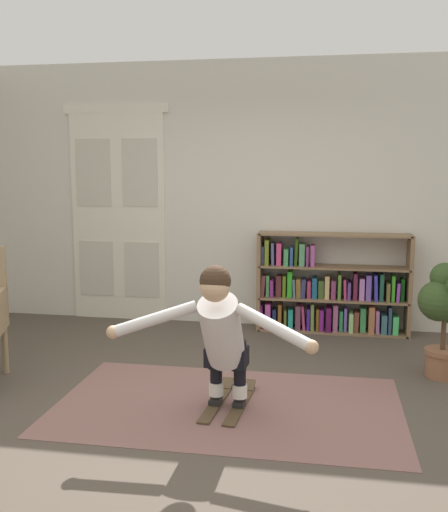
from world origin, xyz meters
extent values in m
plane|color=#4D4238|center=(0.00, 0.00, 0.00)|extent=(7.20, 7.20, 0.00)
cube|color=beige|center=(0.00, 2.60, 1.45)|extent=(6.00, 0.10, 2.90)
cube|color=beige|center=(-1.71, 2.54, 1.18)|extent=(0.55, 0.04, 2.35)
cube|color=beige|center=(-1.71, 2.52, 1.69)|extent=(0.41, 0.01, 0.76)
cube|color=beige|center=(-1.71, 2.52, 0.59)|extent=(0.41, 0.01, 0.64)
cube|color=beige|center=(-1.16, 2.54, 1.18)|extent=(0.55, 0.04, 2.35)
cube|color=beige|center=(-1.16, 2.52, 1.69)|extent=(0.41, 0.01, 0.76)
cube|color=beige|center=(-1.16, 2.52, 0.59)|extent=(0.41, 0.01, 0.64)
cube|color=beige|center=(-1.43, 2.54, 2.40)|extent=(1.22, 0.04, 0.10)
cube|color=#805953|center=(0.23, 0.23, 0.00)|extent=(2.55, 1.54, 0.01)
cube|color=#806346|center=(0.22, 2.39, 0.53)|extent=(0.04, 0.30, 1.06)
cube|color=#806346|center=(1.79, 2.39, 0.53)|extent=(0.04, 0.30, 1.06)
cube|color=#806346|center=(1.00, 2.39, 0.01)|extent=(1.57, 0.30, 0.02)
cube|color=#806346|center=(1.00, 2.39, 0.36)|extent=(1.57, 0.30, 0.02)
cube|color=#806346|center=(1.00, 2.39, 0.71)|extent=(1.57, 0.30, 0.02)
cube|color=#806346|center=(1.00, 2.39, 1.05)|extent=(1.57, 0.30, 0.02)
cube|color=#87258F|center=(0.25, 2.38, 0.15)|extent=(0.04, 0.14, 0.26)
cube|color=#B34598|center=(0.32, 2.37, 0.16)|extent=(0.05, 0.23, 0.28)
cube|color=#1C264F|center=(0.39, 2.37, 0.13)|extent=(0.04, 0.16, 0.21)
cube|color=brown|center=(0.45, 2.38, 0.16)|extent=(0.04, 0.19, 0.27)
cube|color=#5B6A2C|center=(0.51, 2.40, 0.12)|extent=(0.03, 0.21, 0.21)
cube|color=#2AB1A4|center=(0.56, 2.40, 0.13)|extent=(0.05, 0.15, 0.21)
cube|color=#663A50|center=(0.65, 2.38, 0.15)|extent=(0.05, 0.20, 0.27)
cube|color=#B13A6D|center=(0.70, 2.37, 0.15)|extent=(0.05, 0.16, 0.26)
cube|color=#461FA6|center=(0.76, 2.39, 0.14)|extent=(0.03, 0.20, 0.24)
cube|color=olive|center=(0.80, 2.37, 0.16)|extent=(0.04, 0.19, 0.29)
cube|color=brown|center=(0.85, 2.39, 0.14)|extent=(0.03, 0.23, 0.24)
cube|color=#82218A|center=(0.89, 2.37, 0.13)|extent=(0.04, 0.17, 0.23)
cube|color=#58124A|center=(0.97, 2.37, 0.15)|extent=(0.06, 0.23, 0.26)
cube|color=#A35A87|center=(1.04, 2.38, 0.16)|extent=(0.05, 0.18, 0.29)
cube|color=#2D8B59|center=(1.10, 2.39, 0.13)|extent=(0.04, 0.15, 0.22)
cube|color=#775FC0|center=(1.15, 2.40, 0.15)|extent=(0.03, 0.16, 0.25)
cube|color=#98CE7C|center=(1.20, 2.37, 0.12)|extent=(0.04, 0.20, 0.21)
cube|color=brown|center=(1.26, 2.40, 0.13)|extent=(0.06, 0.19, 0.22)
cube|color=#43A45B|center=(1.33, 2.40, 0.15)|extent=(0.06, 0.15, 0.26)
cube|color=#A4673F|center=(1.41, 2.37, 0.16)|extent=(0.06, 0.20, 0.29)
cube|color=#B870B5|center=(1.48, 2.38, 0.14)|extent=(0.04, 0.16, 0.24)
cube|color=#36636B|center=(1.54, 2.38, 0.12)|extent=(0.06, 0.22, 0.20)
cube|color=navy|center=(1.60, 2.39, 0.16)|extent=(0.03, 0.24, 0.29)
cube|color=#47CD6A|center=(1.66, 2.38, 0.12)|extent=(0.06, 0.20, 0.19)
cube|color=brown|center=(0.26, 2.38, 0.48)|extent=(0.06, 0.16, 0.24)
cube|color=#4C934E|center=(0.31, 2.41, 0.48)|extent=(0.03, 0.18, 0.23)
cube|color=#782878|center=(0.36, 2.38, 0.46)|extent=(0.04, 0.19, 0.19)
cube|color=#58262B|center=(0.43, 2.40, 0.48)|extent=(0.06, 0.14, 0.23)
cube|color=#517715|center=(0.49, 2.38, 0.48)|extent=(0.03, 0.16, 0.23)
cube|color=green|center=(0.55, 2.41, 0.51)|extent=(0.05, 0.18, 0.28)
cube|color=#486470|center=(0.60, 2.39, 0.47)|extent=(0.04, 0.22, 0.21)
cube|color=#A57732|center=(0.64, 2.40, 0.47)|extent=(0.06, 0.17, 0.20)
cube|color=navy|center=(0.70, 2.38, 0.47)|extent=(0.06, 0.16, 0.21)
cube|color=#A12E51|center=(0.76, 2.40, 0.46)|extent=(0.04, 0.22, 0.19)
cube|color=#1B567E|center=(0.81, 2.40, 0.48)|extent=(0.05, 0.20, 0.22)
cube|color=#3C5624|center=(0.88, 2.41, 0.46)|extent=(0.06, 0.17, 0.19)
cube|color=tan|center=(0.94, 2.39, 0.49)|extent=(0.05, 0.17, 0.25)
cube|color=#80345D|center=(1.01, 2.38, 0.47)|extent=(0.05, 0.17, 0.20)
cube|color=#548532|center=(1.07, 2.40, 0.50)|extent=(0.03, 0.24, 0.27)
cube|color=#C93878|center=(1.13, 2.40, 0.47)|extent=(0.04, 0.20, 0.21)
cube|color=#573B86|center=(1.17, 2.41, 0.46)|extent=(0.03, 0.23, 0.18)
cube|color=maroon|center=(1.24, 2.41, 0.51)|extent=(0.04, 0.23, 0.28)
cube|color=#B877C7|center=(1.30, 2.41, 0.48)|extent=(0.05, 0.20, 0.23)
cube|color=#7253B2|center=(1.37, 2.38, 0.50)|extent=(0.05, 0.15, 0.27)
cube|color=#3735B0|center=(1.44, 2.38, 0.51)|extent=(0.05, 0.23, 0.28)
cube|color=#1C4F3F|center=(1.50, 2.40, 0.51)|extent=(0.04, 0.23, 0.29)
cube|color=brown|center=(1.57, 2.38, 0.47)|extent=(0.04, 0.23, 0.20)
cube|color=green|center=(1.62, 2.38, 0.50)|extent=(0.03, 0.18, 0.27)
cube|color=purple|center=(1.67, 2.40, 0.47)|extent=(0.04, 0.22, 0.20)
cube|color=#114F15|center=(1.72, 2.39, 0.49)|extent=(0.04, 0.14, 0.24)
cube|color=#4A5983|center=(0.26, 2.40, 0.81)|extent=(0.03, 0.15, 0.20)
cube|color=olive|center=(0.30, 2.40, 0.85)|extent=(0.04, 0.23, 0.27)
cube|color=#4D507E|center=(0.37, 2.39, 0.84)|extent=(0.03, 0.21, 0.24)
cube|color=#D13E77|center=(0.43, 2.38, 0.84)|extent=(0.05, 0.18, 0.24)
cube|color=#418B52|center=(0.51, 2.37, 0.81)|extent=(0.05, 0.22, 0.18)
cube|color=#28518F|center=(0.56, 2.37, 0.82)|extent=(0.03, 0.19, 0.20)
cube|color=#325711|center=(0.61, 2.39, 0.86)|extent=(0.04, 0.15, 0.29)
cube|color=#4E9462|center=(0.67, 2.38, 0.83)|extent=(0.06, 0.17, 0.24)
cube|color=#78316F|center=(0.73, 2.38, 0.82)|extent=(0.03, 0.23, 0.21)
cube|color=#B0509E|center=(0.79, 2.38, 0.83)|extent=(0.04, 0.15, 0.23)
cylinder|color=#8D7655|center=(-1.76, 0.59, 0.21)|extent=(0.06, 0.06, 0.42)
cylinder|color=brown|center=(1.91, 1.15, 0.12)|extent=(0.27, 0.27, 0.24)
cylinder|color=brown|center=(1.91, 1.15, 0.22)|extent=(0.29, 0.29, 0.04)
cylinder|color=#4C3823|center=(1.91, 1.15, 0.42)|extent=(0.04, 0.04, 0.36)
sphere|color=#2E441E|center=(1.86, 1.15, 0.66)|extent=(0.34, 0.34, 0.34)
sphere|color=#2E441E|center=(1.91, 1.20, 0.85)|extent=(0.25, 0.25, 0.25)
cube|color=#4C3B26|center=(0.14, 0.23, 0.01)|extent=(0.14, 0.74, 0.01)
cube|color=#4C3B26|center=(0.17, 0.57, 0.05)|extent=(0.10, 0.12, 0.06)
cube|color=black|center=(0.14, 0.21, 0.04)|extent=(0.09, 0.13, 0.04)
cube|color=#4C3B26|center=(0.32, 0.22, 0.01)|extent=(0.14, 0.74, 0.01)
cube|color=#4C3B26|center=(0.35, 0.56, 0.05)|extent=(0.10, 0.12, 0.06)
cube|color=black|center=(0.32, 0.20, 0.04)|extent=(0.09, 0.13, 0.04)
cylinder|color=white|center=(0.14, 0.23, 0.13)|extent=(0.12, 0.12, 0.10)
cylinder|color=black|center=(0.14, 0.23, 0.33)|extent=(0.10, 0.10, 0.30)
cylinder|color=black|center=(0.14, 0.20, 0.41)|extent=(0.12, 0.12, 0.22)
cylinder|color=white|center=(0.32, 0.22, 0.13)|extent=(0.12, 0.12, 0.10)
cylinder|color=black|center=(0.32, 0.22, 0.33)|extent=(0.10, 0.10, 0.30)
cylinder|color=black|center=(0.32, 0.18, 0.41)|extent=(0.12, 0.12, 0.22)
cube|color=black|center=(0.23, 0.19, 0.40)|extent=(0.31, 0.20, 0.14)
cylinder|color=silver|center=(0.22, 0.06, 0.62)|extent=(0.32, 0.52, 0.59)
sphere|color=tan|center=(0.21, -0.13, 0.97)|extent=(0.21, 0.21, 0.20)
sphere|color=#382619|center=(0.21, -0.12, 1.01)|extent=(0.23, 0.23, 0.21)
cylinder|color=silver|center=(-0.20, -0.16, 0.75)|extent=(0.57, 0.28, 0.23)
sphere|color=tan|center=(-0.46, -0.26, 0.67)|extent=(0.10, 0.10, 0.09)
cylinder|color=silver|center=(0.61, -0.22, 0.75)|extent=(0.55, 0.35, 0.23)
sphere|color=tan|center=(0.85, -0.35, 0.67)|extent=(0.10, 0.10, 0.09)
camera|label=1|loc=(0.92, -3.87, 1.76)|focal=41.31mm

